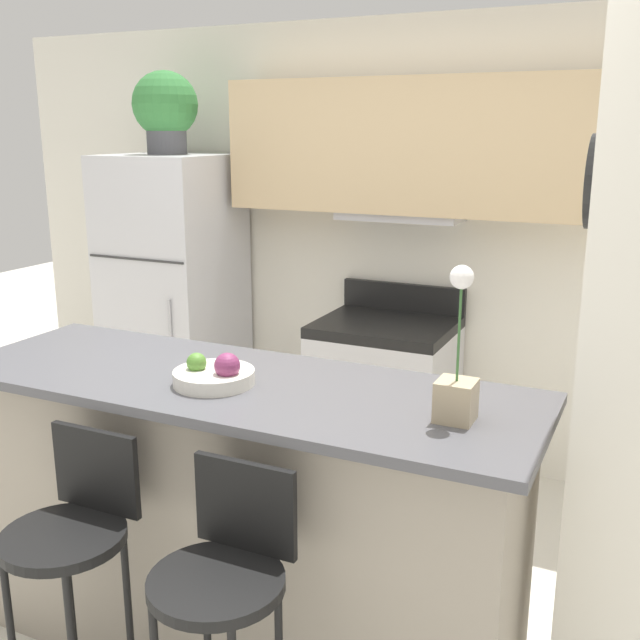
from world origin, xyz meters
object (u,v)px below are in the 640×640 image
bar_stool_left (73,539)px  orchid_vase (457,380)px  stove_range (384,398)px  refrigerator (175,302)px  bar_stool_right (224,584)px  potted_plant_on_fridge (165,109)px  fruit_bowl (215,375)px

bar_stool_left → orchid_vase: size_ratio=2.14×
bar_stool_left → stove_range: bearing=84.0°
refrigerator → bar_stool_right: size_ratio=1.76×
refrigerator → orchid_vase: refrigerator is taller
potted_plant_on_fridge → stove_range: bearing=2.0°
refrigerator → potted_plant_on_fridge: bearing=116.6°
stove_range → fruit_bowl: bearing=-89.7°
refrigerator → stove_range: refrigerator is taller
refrigerator → bar_stool_right: refrigerator is taller
bar_stool_left → fruit_bowl: fruit_bowl is taller
bar_stool_left → bar_stool_right: size_ratio=1.00×
stove_range → potted_plant_on_fridge: bearing=-178.0°
bar_stool_right → orchid_vase: bearing=44.6°
bar_stool_left → potted_plant_on_fridge: 2.79m
stove_range → bar_stool_left: (-0.23, -2.20, 0.23)m
stove_range → potted_plant_on_fridge: (-1.38, -0.05, 1.60)m
bar_stool_left → bar_stool_right: bearing=0.0°
bar_stool_left → orchid_vase: orchid_vase is taller
refrigerator → potted_plant_on_fridge: 1.16m
potted_plant_on_fridge → fruit_bowl: (1.39, -1.68, -0.92)m
bar_stool_left → potted_plant_on_fridge: potted_plant_on_fridge is taller
bar_stool_left → orchid_vase: 1.30m
potted_plant_on_fridge → refrigerator: bearing=-63.4°
refrigerator → fruit_bowl: 2.19m
bar_stool_right → refrigerator: bearing=128.5°
potted_plant_on_fridge → orchid_vase: 2.89m
refrigerator → stove_range: (1.38, 0.05, -0.44)m
stove_range → bar_stool_right: stove_range is taller
stove_range → bar_stool_left: 2.22m
bar_stool_left → orchid_vase: bearing=25.3°
refrigerator → bar_stool_right: bearing=-51.5°
refrigerator → bar_stool_right: (1.71, -2.15, -0.20)m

